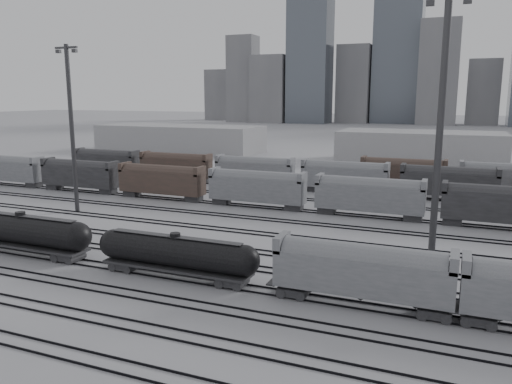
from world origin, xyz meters
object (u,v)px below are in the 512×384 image
at_px(tank_car_a, 22,231).
at_px(tank_car_b, 176,253).
at_px(hopper_car_a, 362,269).
at_px(light_mast_c, 440,127).

bearing_deg(tank_car_a, tank_car_b, -0.00).
xyz_separation_m(tank_car_b, hopper_car_a, (17.20, 0.00, 0.76)).
relative_size(tank_car_a, light_mast_c, 0.69).
height_order(tank_car_a, tank_car_b, tank_car_a).
xyz_separation_m(tank_car_a, hopper_car_a, (36.26, 0.00, 0.58)).
height_order(tank_car_b, light_mast_c, light_mast_c).
relative_size(tank_car_b, hopper_car_a, 1.17).
distance_m(tank_car_a, tank_car_b, 19.06).
distance_m(tank_car_b, light_mast_c, 27.46).
bearing_deg(tank_car_b, tank_car_a, 180.00).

